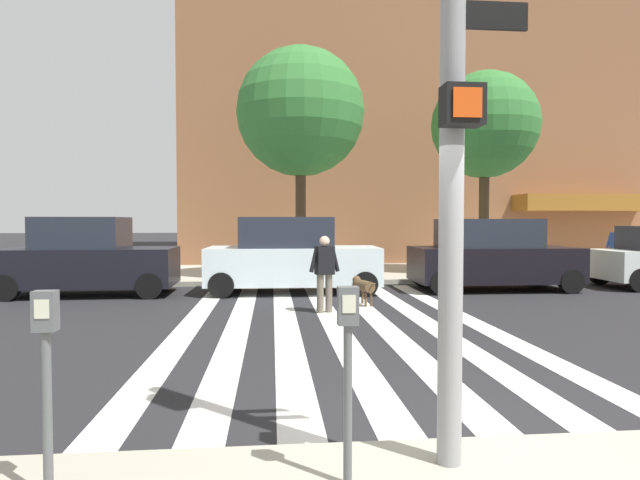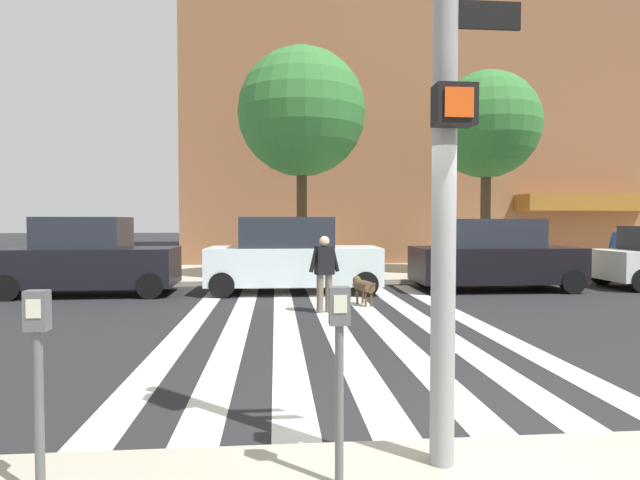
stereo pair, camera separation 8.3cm
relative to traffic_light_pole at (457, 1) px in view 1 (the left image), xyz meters
name	(u,v)px [view 1 (the left image)]	position (x,y,z in m)	size (l,w,h in m)	color
ground_plane	(370,321)	(0.58, 6.22, -3.52)	(160.00, 160.00, 0.00)	#232326
sidewalk_far	(324,273)	(0.58, 14.97, -3.45)	(80.00, 6.00, 0.15)	#B3AD9A
crosswalk_stripes	(332,322)	(-0.15, 6.22, -3.52)	(5.85, 10.89, 0.01)	silver
apartment_block	(417,21)	(7.43, 26.94, 10.43)	(25.25, 19.35, 27.92)	brown
traffic_light_pole	(457,1)	(0.00, 0.00, 0.00)	(0.74, 0.46, 5.80)	gray
parking_meter_curbside	(348,357)	(-0.81, -0.19, -2.49)	(0.14, 0.11, 1.36)	#515456
parking_meter_second_along	(46,365)	(-2.76, -0.20, -2.49)	(0.14, 0.11, 1.36)	#515456
parked_car_near_curb	(88,259)	(-6.15, 10.42, -2.56)	(4.40, 2.03, 2.07)	black
parked_car_behind_first	(292,257)	(-0.78, 10.42, -2.54)	(4.70, 2.17, 2.07)	silver
parked_car_third_in_line	(492,256)	(4.90, 10.42, -2.55)	(4.56, 2.07, 2.02)	black
street_tree_nearest	(301,113)	(-0.40, 12.84, 1.88)	(4.07, 4.07, 7.31)	#4C3823
street_tree_middle	(485,126)	(6.03, 13.65, 1.73)	(3.66, 3.66, 6.97)	#4C3823
pedestrian_dog_walker	(325,269)	(-0.20, 7.24, -2.59)	(0.70, 0.34, 1.64)	#6B6051
dog_on_leash	(363,286)	(0.80, 8.17, -3.08)	(0.46, 1.00, 0.65)	brown
pedestrian_bystander	(616,246)	(10.67, 13.23, -2.44)	(0.49, 0.62, 1.64)	#282D4C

